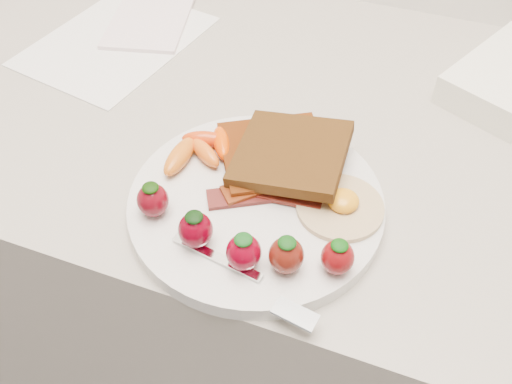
% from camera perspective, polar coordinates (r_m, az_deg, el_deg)
% --- Properties ---
extents(counter, '(2.00, 0.60, 0.90)m').
position_cam_1_polar(counter, '(1.08, 2.43, -10.79)').
color(counter, gray).
rests_on(counter, ground).
extents(plate, '(0.27, 0.27, 0.02)m').
position_cam_1_polar(plate, '(0.61, 0.00, -1.21)').
color(plate, silver).
rests_on(plate, counter).
extents(toast_lower, '(0.15, 0.15, 0.01)m').
position_cam_1_polar(toast_lower, '(0.64, 1.82, 3.75)').
color(toast_lower, black).
rests_on(toast_lower, plate).
extents(toast_upper, '(0.12, 0.12, 0.03)m').
position_cam_1_polar(toast_upper, '(0.62, 3.53, 3.87)').
color(toast_upper, black).
rests_on(toast_upper, toast_lower).
extents(fried_egg, '(0.11, 0.11, 0.02)m').
position_cam_1_polar(fried_egg, '(0.59, 8.49, -1.33)').
color(fried_egg, beige).
rests_on(fried_egg, plate).
extents(bacon_strips, '(0.12, 0.10, 0.01)m').
position_cam_1_polar(bacon_strips, '(0.60, 1.08, 0.27)').
color(bacon_strips, '#430E0F').
rests_on(bacon_strips, plate).
extents(baby_carrots, '(0.07, 0.10, 0.02)m').
position_cam_1_polar(baby_carrots, '(0.64, -5.55, 4.36)').
color(baby_carrots, red).
rests_on(baby_carrots, plate).
extents(strawberries, '(0.22, 0.06, 0.04)m').
position_cam_1_polar(strawberries, '(0.54, -1.68, -4.59)').
color(strawberries, '#590610').
rests_on(strawberries, plate).
extents(fork, '(0.16, 0.06, 0.00)m').
position_cam_1_polar(fork, '(0.53, -0.52, -8.97)').
color(fork, silver).
rests_on(fork, plate).
extents(paper_sheet, '(0.24, 0.29, 0.00)m').
position_cam_1_polar(paper_sheet, '(0.88, -13.79, 14.47)').
color(paper_sheet, white).
rests_on(paper_sheet, counter).
extents(notepad, '(0.15, 0.18, 0.01)m').
position_cam_1_polar(notepad, '(0.91, -10.60, 16.53)').
color(notepad, silver).
rests_on(notepad, paper_sheet).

